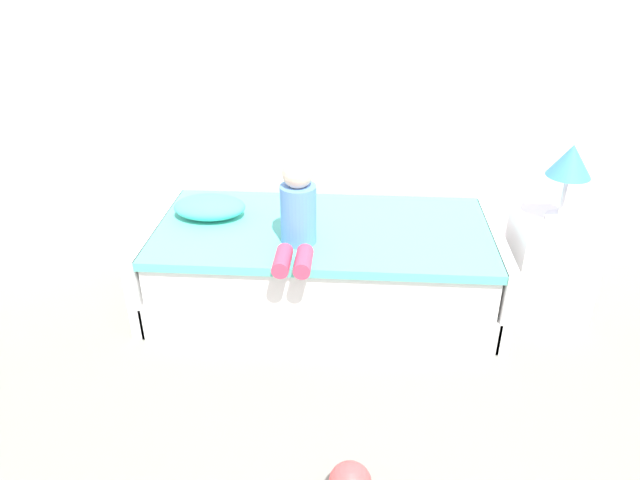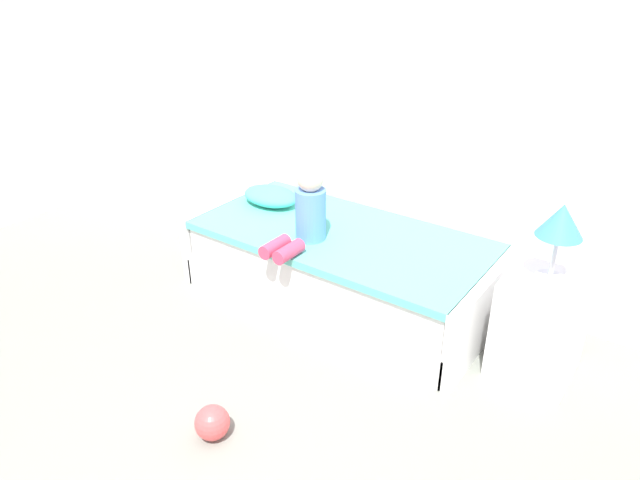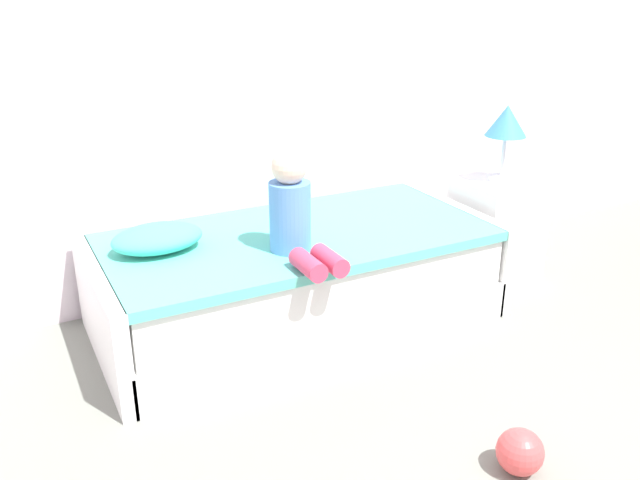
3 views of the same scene
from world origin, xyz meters
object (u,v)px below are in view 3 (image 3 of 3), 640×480
nightstand (496,227)px  pillow (157,238)px  table_lamp (506,125)px  bed (298,278)px  child_figure (294,213)px  toy_ball (520,452)px

nightstand → pillow: 2.07m
table_lamp → pillow: 2.09m
nightstand → pillow: (-2.05, 0.11, 0.26)m
table_lamp → pillow: table_lamp is taller
bed → table_lamp: 1.52m
bed → table_lamp: size_ratio=4.69×
bed → child_figure: bearing=-118.7°
nightstand → child_figure: 1.55m
nightstand → pillow: bearing=177.1°
nightstand → table_lamp: bearing=0.0°
pillow → toy_ball: size_ratio=2.46×
bed → pillow: (-0.70, 0.10, 0.32)m
nightstand → toy_ball: nightstand is taller
bed → nightstand: 1.35m
table_lamp → toy_ball: size_ratio=2.52×
bed → table_lamp: bearing=-0.2°
bed → nightstand: size_ratio=3.52×
nightstand → bed: bearing=179.8°
nightstand → table_lamp: size_ratio=1.33×
bed → table_lamp: (1.35, -0.01, 0.69)m
child_figure → bed: bearing=61.3°
table_lamp → child_figure: size_ratio=0.88×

